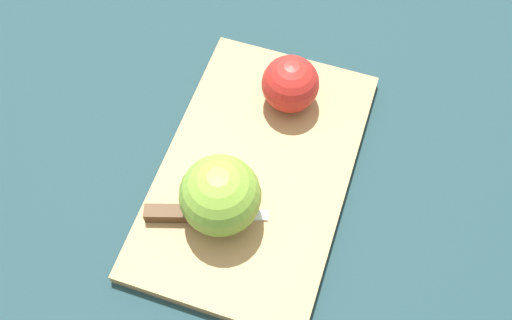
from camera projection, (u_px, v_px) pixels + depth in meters
ground_plane at (256, 175)px, 0.71m from camera, size 4.00×4.00×0.00m
cutting_board at (256, 172)px, 0.70m from camera, size 0.36×0.24×0.02m
apple_half_left at (291, 84)px, 0.71m from camera, size 0.07×0.07×0.07m
apple_half_right at (220, 196)px, 0.63m from camera, size 0.09×0.09×0.09m
knife at (182, 214)px, 0.66m from camera, size 0.07×0.13×0.02m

